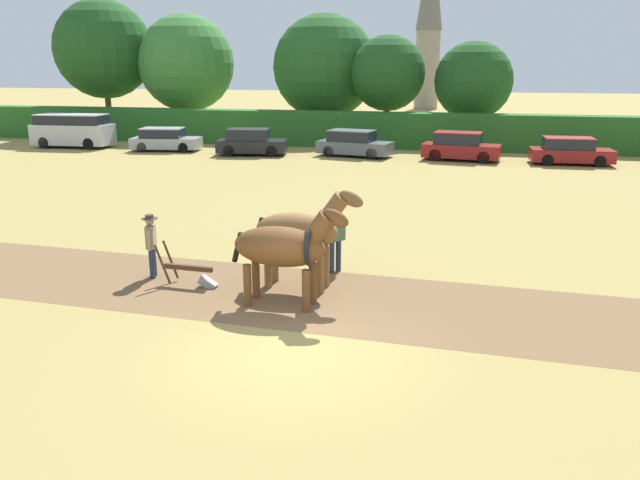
# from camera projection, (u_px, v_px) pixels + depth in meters

# --- Properties ---
(ground_plane) EXTENTS (240.00, 240.00, 0.00)m
(ground_plane) POSITION_uv_depth(u_px,v_px,m) (291.00, 351.00, 11.72)
(ground_plane) COLOR #998447
(plowed_furrow_strip) EXTENTS (23.29, 4.76, 0.01)m
(plowed_furrow_strip) POSITION_uv_depth(u_px,v_px,m) (156.00, 282.00, 15.44)
(plowed_furrow_strip) COLOR brown
(plowed_furrow_strip) RESTS_ON ground
(hedgerow) EXTENTS (71.64, 1.65, 2.26)m
(hedgerow) POSITION_uv_depth(u_px,v_px,m) (421.00, 131.00, 39.71)
(hedgerow) COLOR #286023
(hedgerow) RESTS_ON ground
(tree_far_left) EXTENTS (7.25, 7.25, 9.95)m
(tree_far_left) POSITION_uv_depth(u_px,v_px,m) (103.00, 49.00, 46.59)
(tree_far_left) COLOR brown
(tree_far_left) RESTS_ON ground
(tree_left) EXTENTS (7.10, 7.10, 8.87)m
(tree_left) POSITION_uv_depth(u_px,v_px,m) (186.00, 63.00, 46.46)
(tree_left) COLOR #4C3823
(tree_left) RESTS_ON ground
(tree_center_left) EXTENTS (7.47, 7.47, 8.78)m
(tree_center_left) POSITION_uv_depth(u_px,v_px,m) (325.00, 67.00, 44.98)
(tree_center_left) COLOR brown
(tree_center_left) RESTS_ON ground
(tree_center) EXTENTS (5.02, 5.02, 7.16)m
(tree_center) POSITION_uv_depth(u_px,v_px,m) (388.00, 73.00, 41.96)
(tree_center) COLOR brown
(tree_center) RESTS_ON ground
(tree_center_right) EXTENTS (5.11, 5.11, 6.72)m
(tree_center_right) POSITION_uv_depth(u_px,v_px,m) (473.00, 81.00, 40.98)
(tree_center_right) COLOR #4C3823
(tree_center_right) RESTS_ON ground
(church_spire) EXTENTS (3.13, 3.13, 20.34)m
(church_spire) POSITION_uv_depth(u_px,v_px,m) (429.00, 17.00, 73.14)
(church_spire) COLOR gray
(church_spire) RESTS_ON ground
(draft_horse_lead_left) EXTENTS (2.74, 1.01, 2.36)m
(draft_horse_lead_left) POSITION_uv_depth(u_px,v_px,m) (284.00, 247.00, 13.57)
(draft_horse_lead_left) COLOR brown
(draft_horse_lead_left) RESTS_ON ground
(draft_horse_lead_right) EXTENTS (2.76, 0.97, 2.52)m
(draft_horse_lead_right) POSITION_uv_depth(u_px,v_px,m) (302.00, 231.00, 14.70)
(draft_horse_lead_right) COLOR brown
(draft_horse_lead_right) RESTS_ON ground
(plow) EXTENTS (1.53, 0.47, 1.13)m
(plow) POSITION_uv_depth(u_px,v_px,m) (193.00, 273.00, 15.09)
(plow) COLOR #4C331E
(plow) RESTS_ON ground
(farmer_at_plow) EXTENTS (0.41, 0.61, 1.62)m
(farmer_at_plow) POSITION_uv_depth(u_px,v_px,m) (151.00, 241.00, 15.55)
(farmer_at_plow) COLOR #28334C
(farmer_at_plow) RESTS_ON ground
(farmer_beside_team) EXTENTS (0.46, 0.54, 1.66)m
(farmer_beside_team) POSITION_uv_depth(u_px,v_px,m) (335.00, 236.00, 15.94)
(farmer_beside_team) COLOR #28334C
(farmer_beside_team) RESTS_ON ground
(parked_van) EXTENTS (5.13, 2.30, 2.14)m
(parked_van) POSITION_uv_depth(u_px,v_px,m) (73.00, 130.00, 40.36)
(parked_van) COLOR #BCBCC1
(parked_van) RESTS_ON ground
(parked_car_left) EXTENTS (4.41, 2.46, 1.42)m
(parked_car_left) POSITION_uv_depth(u_px,v_px,m) (165.00, 140.00, 38.87)
(parked_car_left) COLOR #9E9EA8
(parked_car_left) RESTS_ON ground
(parked_car_center_left) EXTENTS (4.30, 2.48, 1.55)m
(parked_car_center_left) POSITION_uv_depth(u_px,v_px,m) (251.00, 142.00, 37.01)
(parked_car_center_left) COLOR black
(parked_car_center_left) RESTS_ON ground
(parked_car_center) EXTENTS (4.55, 2.52, 1.53)m
(parked_car_center) POSITION_uv_depth(u_px,v_px,m) (354.00, 144.00, 36.47)
(parked_car_center) COLOR #565B66
(parked_car_center) RESTS_ON ground
(parked_car_center_right) EXTENTS (4.41, 2.21, 1.59)m
(parked_car_center_right) POSITION_uv_depth(u_px,v_px,m) (460.00, 147.00, 34.89)
(parked_car_center_right) COLOR maroon
(parked_car_center_right) RESTS_ON ground
(parked_car_right) EXTENTS (4.29, 1.93, 1.44)m
(parked_car_right) POSITION_uv_depth(u_px,v_px,m) (570.00, 151.00, 33.57)
(parked_car_right) COLOR maroon
(parked_car_right) RESTS_ON ground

